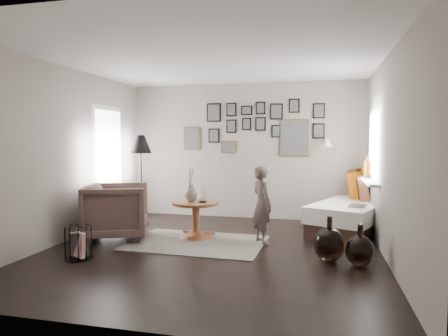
% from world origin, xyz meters
% --- Properties ---
extents(ground, '(4.80, 4.80, 0.00)m').
position_xyz_m(ground, '(0.00, 0.00, 0.00)').
color(ground, black).
rests_on(ground, ground).
extents(wall_back, '(4.50, 0.00, 4.50)m').
position_xyz_m(wall_back, '(0.00, 2.40, 1.30)').
color(wall_back, gray).
rests_on(wall_back, ground).
extents(wall_front, '(4.50, 0.00, 4.50)m').
position_xyz_m(wall_front, '(0.00, -2.40, 1.30)').
color(wall_front, gray).
rests_on(wall_front, ground).
extents(wall_left, '(0.00, 4.80, 4.80)m').
position_xyz_m(wall_left, '(-2.25, 0.00, 1.30)').
color(wall_left, gray).
rests_on(wall_left, ground).
extents(wall_right, '(0.00, 4.80, 4.80)m').
position_xyz_m(wall_right, '(2.25, 0.00, 1.30)').
color(wall_right, gray).
rests_on(wall_right, ground).
extents(ceiling, '(4.80, 4.80, 0.00)m').
position_xyz_m(ceiling, '(0.00, 0.00, 2.60)').
color(ceiling, white).
rests_on(ceiling, wall_back).
extents(door_left, '(0.00, 2.14, 2.14)m').
position_xyz_m(door_left, '(-2.23, 1.20, 1.05)').
color(door_left, white).
rests_on(door_left, wall_left).
extents(window_right, '(0.15, 1.32, 1.30)m').
position_xyz_m(window_right, '(2.18, 1.34, 0.93)').
color(window_right, white).
rests_on(window_right, wall_right).
extents(gallery_wall, '(2.74, 0.03, 1.08)m').
position_xyz_m(gallery_wall, '(0.29, 2.38, 1.74)').
color(gallery_wall, brown).
rests_on(gallery_wall, wall_back).
extents(wall_sconce, '(0.18, 0.36, 0.16)m').
position_xyz_m(wall_sconce, '(1.55, 2.13, 1.46)').
color(wall_sconce, white).
rests_on(wall_sconce, wall_back).
extents(rug, '(1.98, 1.42, 0.01)m').
position_xyz_m(rug, '(-0.31, 0.30, 0.01)').
color(rug, beige).
rests_on(rug, ground).
extents(pedestal_table, '(0.72, 0.72, 0.56)m').
position_xyz_m(pedestal_table, '(-0.42, 0.60, 0.26)').
color(pedestal_table, brown).
rests_on(pedestal_table, ground).
extents(vase, '(0.20, 0.20, 0.51)m').
position_xyz_m(vase, '(-0.50, 0.62, 0.72)').
color(vase, black).
rests_on(vase, pedestal_table).
extents(candles, '(0.12, 0.12, 0.27)m').
position_xyz_m(candles, '(-0.31, 0.60, 0.69)').
color(candles, black).
rests_on(candles, pedestal_table).
extents(daybed, '(1.68, 2.34, 1.07)m').
position_xyz_m(daybed, '(2.00, 1.84, 0.34)').
color(daybed, black).
rests_on(daybed, ground).
extents(magazine_on_daybed, '(0.31, 0.37, 0.02)m').
position_xyz_m(magazine_on_daybed, '(2.00, 1.19, 0.50)').
color(magazine_on_daybed, black).
rests_on(magazine_on_daybed, daybed).
extents(armchair, '(1.20, 1.19, 0.85)m').
position_xyz_m(armchair, '(-1.60, 0.30, 0.42)').
color(armchair, brown).
rests_on(armchair, ground).
extents(armchair_cushion, '(0.49, 0.50, 0.17)m').
position_xyz_m(armchair_cushion, '(-1.57, 0.35, 0.48)').
color(armchair_cushion, white).
rests_on(armchair_cushion, armchair).
extents(floor_lamp, '(0.37, 0.37, 1.60)m').
position_xyz_m(floor_lamp, '(-1.65, 1.31, 1.38)').
color(floor_lamp, black).
rests_on(floor_lamp, ground).
extents(magazine_basket, '(0.43, 0.43, 0.41)m').
position_xyz_m(magazine_basket, '(-1.55, -0.79, 0.20)').
color(magazine_basket, black).
rests_on(magazine_basket, ground).
extents(demijohn_large, '(0.38, 0.38, 0.57)m').
position_xyz_m(demijohn_large, '(1.55, -0.18, 0.22)').
color(demijohn_large, black).
rests_on(demijohn_large, ground).
extents(demijohn_small, '(0.33, 0.33, 0.52)m').
position_xyz_m(demijohn_small, '(1.90, -0.30, 0.20)').
color(demijohn_small, black).
rests_on(demijohn_small, ground).
extents(child, '(0.47, 0.50, 1.14)m').
position_xyz_m(child, '(0.61, 0.54, 0.57)').
color(child, brown).
rests_on(child, ground).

